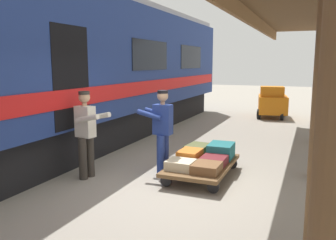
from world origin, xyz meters
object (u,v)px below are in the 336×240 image
at_px(train_car, 13,71).
at_px(suitcase_olive_duffel, 198,150).
at_px(suitcase_brown_leather, 207,168).
at_px(suitcase_cream_canvas, 181,165).
at_px(suitcase_orange_carryall, 190,156).
at_px(suitcase_teal_softside, 221,151).
at_px(luggage_cart, 202,165).
at_px(porter_by_door, 86,132).
at_px(suitcase_maroon_trunk, 214,160).
at_px(porter_in_overalls, 162,129).
at_px(baggage_tug, 272,102).

height_order(train_car, suitcase_olive_duffel, train_car).
xyz_separation_m(suitcase_brown_leather, suitcase_cream_canvas, (0.50, 0.00, 0.00)).
bearing_deg(suitcase_orange_carryall, suitcase_cream_canvas, 90.00).
bearing_deg(suitcase_teal_softside, luggage_cart, 64.94).
distance_m(suitcase_olive_duffel, porter_by_door, 2.37).
relative_size(suitcase_teal_softside, suitcase_orange_carryall, 1.12).
xyz_separation_m(luggage_cart, suitcase_olive_duffel, (0.25, -0.53, 0.16)).
relative_size(suitcase_maroon_trunk, porter_in_overalls, 0.31).
xyz_separation_m(suitcase_maroon_trunk, baggage_tug, (-0.20, -8.42, 0.26)).
distance_m(suitcase_maroon_trunk, porter_by_door, 2.54).
relative_size(suitcase_maroon_trunk, suitcase_brown_leather, 1.00).
distance_m(suitcase_olive_duffel, suitcase_brown_leather, 1.18).
bearing_deg(luggage_cart, baggage_tug, -93.03).
bearing_deg(porter_in_overalls, suitcase_orange_carryall, -168.49).
distance_m(suitcase_orange_carryall, porter_by_door, 2.09).
relative_size(suitcase_teal_softside, suitcase_brown_leather, 1.16).
bearing_deg(porter_in_overalls, suitcase_teal_softside, -148.57).
xyz_separation_m(luggage_cart, suitcase_maroon_trunk, (-0.25, -0.00, 0.12)).
relative_size(train_car, suitcase_brown_leather, 39.44).
height_order(suitcase_olive_duffel, suitcase_maroon_trunk, suitcase_olive_duffel).
bearing_deg(train_car, suitcase_maroon_trunk, -169.18).
xyz_separation_m(suitcase_olive_duffel, suitcase_orange_carryall, (-0.00, 0.53, 0.00)).
xyz_separation_m(porter_in_overalls, porter_by_door, (1.24, 0.80, 0.00)).
bearing_deg(suitcase_cream_canvas, porter_in_overalls, -36.81).
distance_m(suitcase_olive_duffel, porter_in_overalls, 1.01).
relative_size(luggage_cart, suitcase_maroon_trunk, 3.68).
bearing_deg(train_car, porter_in_overalls, -167.62).
xyz_separation_m(train_car, suitcase_brown_leather, (-4.18, -0.27, -1.70)).
distance_m(suitcase_cream_canvas, baggage_tug, 8.99).
bearing_deg(train_car, suitcase_olive_duffel, -160.10).
distance_m(luggage_cart, suitcase_orange_carryall, 0.30).
xyz_separation_m(suitcase_cream_canvas, suitcase_orange_carryall, (0.00, -0.53, 0.03)).
bearing_deg(suitcase_olive_duffel, baggage_tug, -95.04).
bearing_deg(suitcase_orange_carryall, baggage_tug, -94.72).
height_order(suitcase_olive_duffel, suitcase_cream_canvas, suitcase_olive_duffel).
xyz_separation_m(suitcase_brown_leather, baggage_tug, (-0.20, -8.96, 0.26)).
bearing_deg(suitcase_olive_duffel, porter_by_door, 38.78).
distance_m(suitcase_brown_leather, suitcase_cream_canvas, 0.50).
distance_m(suitcase_teal_softside, suitcase_orange_carryall, 0.73).
distance_m(suitcase_cream_canvas, suitcase_orange_carryall, 0.53).
distance_m(train_car, baggage_tug, 10.31).
bearing_deg(baggage_tug, suitcase_cream_canvas, 85.56).
bearing_deg(suitcase_teal_softside, suitcase_brown_leather, 90.00).
bearing_deg(suitcase_olive_duffel, suitcase_orange_carryall, 90.00).
xyz_separation_m(train_car, porter_in_overalls, (-3.12, -0.68, -1.14)).
distance_m(train_car, suitcase_maroon_trunk, 4.58).
height_order(luggage_cart, suitcase_cream_canvas, suitcase_cream_canvas).
relative_size(suitcase_orange_carryall, porter_in_overalls, 0.32).
bearing_deg(suitcase_teal_softside, train_car, 17.68).
height_order(suitcase_orange_carryall, porter_in_overalls, porter_in_overalls).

